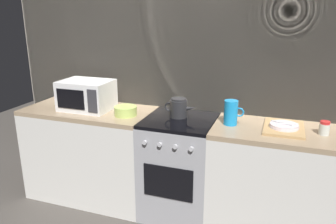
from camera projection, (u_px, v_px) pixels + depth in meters
ground_plane at (179, 210)px, 3.08m from camera, size 8.00×8.00×0.00m
back_wall at (191, 77)px, 3.01m from camera, size 3.60×0.05×2.40m
counter_left at (92, 153)px, 3.23m from camera, size 1.20×0.60×0.90m
stove_unit at (179, 167)px, 2.94m from camera, size 0.60×0.63×0.90m
counter_right at (286, 183)px, 2.66m from camera, size 1.20×0.60×0.90m
microwave at (87, 95)px, 3.05m from camera, size 0.46×0.35×0.27m
kettle at (179, 108)px, 2.84m from camera, size 0.28×0.15×0.17m
mixing_bowl at (126, 111)px, 2.90m from camera, size 0.20×0.20×0.08m
pitcher at (231, 113)px, 2.65m from camera, size 0.16×0.11×0.20m
dish_pile at (284, 127)px, 2.56m from camera, size 0.30×0.40×0.06m
spice_jar at (324, 128)px, 2.44m from camera, size 0.08×0.08×0.10m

